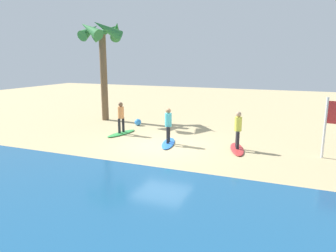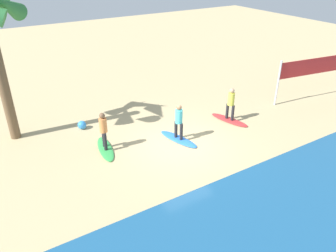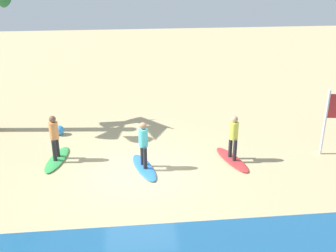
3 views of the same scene
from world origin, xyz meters
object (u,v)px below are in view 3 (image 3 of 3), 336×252
surfboard_green (57,159)px  beach_ball (59,130)px  surfer_red (234,134)px  surfer_blue (143,142)px  surfer_green (54,134)px  surfboard_blue (144,167)px  surfboard_red (232,159)px

surfboard_green → beach_ball: bearing=-163.7°
beach_ball → surfer_red: bearing=155.1°
surfer_blue → surfer_green: bearing=-16.9°
surfer_blue → surfboard_blue: bearing=180.0°
surfboard_green → beach_ball: 2.35m
surfboard_red → beach_ball: size_ratio=5.19×
surfboard_red → surfer_blue: size_ratio=1.28×
beach_ball → surfboard_green: bearing=95.4°
surfboard_green → beach_ball: (0.22, -2.34, 0.16)m
surfer_blue → surfboard_green: (3.10, -0.95, -0.99)m
surfer_green → beach_ball: size_ratio=4.05×
surfboard_red → surfboard_blue: bearing=-100.4°
surfboard_blue → surfboard_green: size_ratio=1.00×
surfer_red → surfer_blue: 3.21m
surfboard_green → surfer_green: surfer_green is taller
surfer_red → surfboard_red: bearing=0.0°
surfboard_red → surfer_green: 6.41m
surfer_red → surfer_green: (6.30, -0.68, 0.00)m
surfboard_green → surfer_blue: bearing=83.9°
surfer_red → surfboard_blue: 3.36m
surfer_blue → beach_ball: size_ratio=4.05×
surfboard_red → surfer_blue: 3.36m
surfboard_red → surfer_green: surfer_green is taller
surfboard_red → surfboard_green: 6.33m
surfboard_red → surfer_blue: bearing=-100.4°
surfboard_blue → surfboard_green: bearing=-121.3°
surfboard_blue → surfboard_green: same height
surfboard_blue → beach_ball: beach_ball is taller
surfer_red → beach_ball: surfer_red is taller
surfer_red → surfboard_blue: (3.19, 0.26, -0.99)m
surfer_red → surfboard_blue: surfer_red is taller
surfboard_blue → surfboard_green: 3.24m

